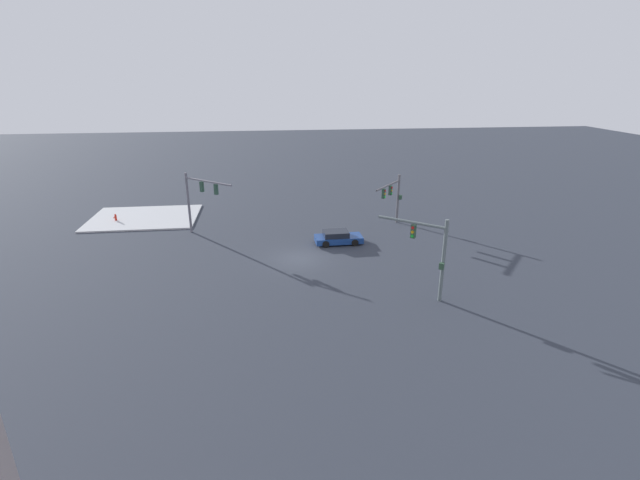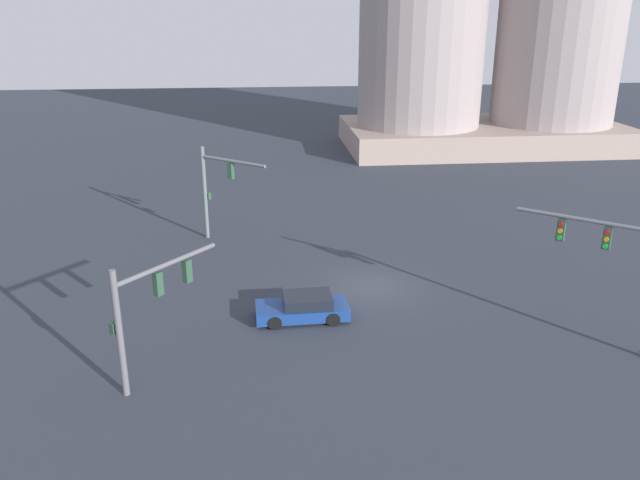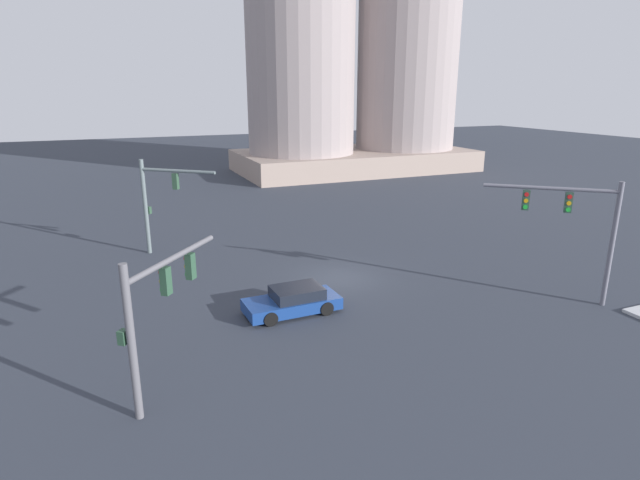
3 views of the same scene
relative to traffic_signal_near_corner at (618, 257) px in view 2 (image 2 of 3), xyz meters
The scene contains 5 objects.
ground_plane 12.07m from the traffic_signal_near_corner, 141.15° to the left, with size 184.42×184.42×0.00m, color #2E333E.
traffic_signal_near_corner is the anchor object (origin of this frame).
traffic_signal_opposite_side 19.00m from the traffic_signal_near_corner, behind, with size 3.74×4.07×5.08m.
traffic_signal_cross_street 22.95m from the traffic_signal_near_corner, 138.39° to the left, with size 3.93×3.57×5.84m.
sedan_car_approaching 13.71m from the traffic_signal_near_corner, 162.98° to the left, with size 4.37×2.07×1.21m.
Camera 2 is at (-5.79, -29.96, 13.67)m, focal length 35.63 mm.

